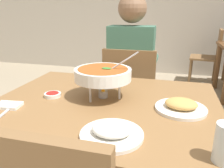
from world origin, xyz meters
TOP-DOWN VIEW (x-y plane):
  - dining_table_main at (0.00, 0.00)m, footprint 1.15×0.94m
  - chair_diner_main at (-0.00, 0.76)m, footprint 0.44×0.44m
  - diner_main at (0.00, 0.79)m, footprint 0.40×0.45m
  - curry_bowl at (-0.03, 0.06)m, footprint 0.33×0.30m
  - rice_plate at (0.12, -0.31)m, footprint 0.24×0.24m
  - appetizer_plate at (0.38, 0.00)m, footprint 0.24×0.24m
  - sauce_dish at (-0.30, 0.00)m, footprint 0.09×0.09m
  - napkin_folded at (-0.44, -0.18)m, footprint 0.13×0.09m
  - spoon_utensil at (-0.41, -0.23)m, footprint 0.04×0.17m
  - chair_bg_right at (0.94, 2.90)m, footprint 0.49×0.49m

SIDE VIEW (x-z plane):
  - chair_diner_main at x=0.00m, z-range 0.06..0.96m
  - chair_bg_right at x=0.94m, z-range 0.06..0.96m
  - dining_table_main at x=0.00m, z-range 0.26..1.00m
  - spoon_utensil at x=-0.41m, z-range 0.74..0.74m
  - napkin_folded at x=-0.44m, z-range 0.74..0.75m
  - diner_main at x=0.00m, z-range 0.09..1.40m
  - sauce_dish at x=-0.30m, z-range 0.74..0.76m
  - rice_plate at x=0.12m, z-range 0.73..0.78m
  - appetizer_plate at x=0.38m, z-range 0.73..0.78m
  - curry_bowl at x=-0.03m, z-range 0.74..0.99m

